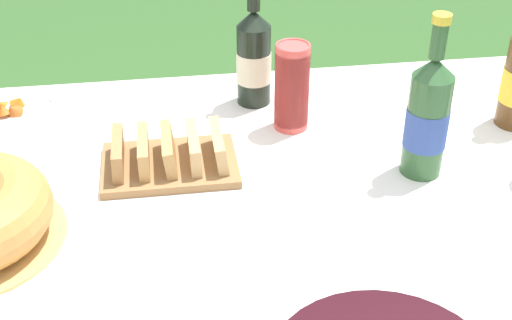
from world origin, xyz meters
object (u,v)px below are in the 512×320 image
object	(u,v)px
juice_bottle_red	(254,57)
cider_bottle_green	(428,117)
cup_stack	(292,87)
bread_board	(169,157)
snack_plate_near	(3,115)

from	to	relation	value
juice_bottle_red	cider_bottle_green	bearing A→B (deg)	-50.11
cup_stack	bread_board	world-z (taller)	cup_stack
snack_plate_near	bread_board	xyz separation A→B (m)	(0.35, -0.25, 0.01)
juice_bottle_red	bread_board	world-z (taller)	juice_bottle_red
cider_bottle_green	bread_board	xyz separation A→B (m)	(-0.48, 0.08, -0.09)
cider_bottle_green	bread_board	bearing A→B (deg)	170.63
snack_plate_near	bread_board	world-z (taller)	bread_board
bread_board	snack_plate_near	bearing A→B (deg)	144.44
cup_stack	bread_board	bearing A→B (deg)	-154.08
cup_stack	juice_bottle_red	world-z (taller)	juice_bottle_red
cider_bottle_green	juice_bottle_red	world-z (taller)	cider_bottle_green
cup_stack	juice_bottle_red	xyz separation A→B (m)	(-0.06, 0.12, 0.02)
juice_bottle_red	snack_plate_near	size ratio (longest dim) A/B	1.27
cup_stack	juice_bottle_red	size ratio (longest dim) A/B	0.63
snack_plate_near	cider_bottle_green	bearing A→B (deg)	-21.66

